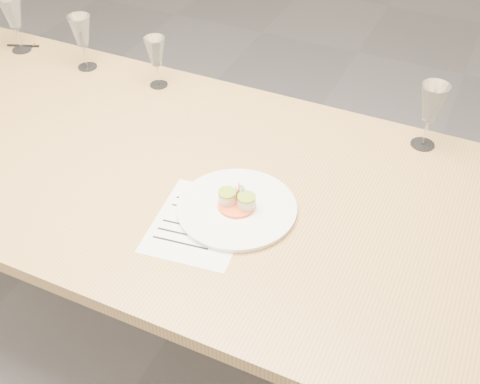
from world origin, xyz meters
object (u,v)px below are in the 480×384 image
at_px(wine_glass_3, 432,104).
at_px(wine_glass_2, 156,53).
at_px(wine_glass_0, 13,14).
at_px(recipe_sheet, 200,222).
at_px(wine_glass_1, 81,32).
at_px(dinner_plate, 237,207).
at_px(dining_table, 163,181).
at_px(ballpoint_pen, 23,46).

bearing_deg(wine_glass_3, wine_glass_2, -177.72).
relative_size(wine_glass_0, wine_glass_3, 1.00).
height_order(recipe_sheet, wine_glass_0, wine_glass_0).
relative_size(wine_glass_0, wine_glass_1, 1.06).
bearing_deg(wine_glass_1, dinner_plate, -29.70).
bearing_deg(recipe_sheet, wine_glass_2, 121.91).
height_order(recipe_sheet, wine_glass_1, wine_glass_1).
relative_size(dining_table, dinner_plate, 7.52).
height_order(wine_glass_1, wine_glass_3, wine_glass_3).
height_order(recipe_sheet, wine_glass_2, wine_glass_2).
relative_size(dining_table, ballpoint_pen, 20.31).
height_order(ballpoint_pen, wine_glass_1, wine_glass_1).
bearing_deg(dinner_plate, dining_table, 162.72).
distance_m(dinner_plate, wine_glass_1, 0.95).
distance_m(dinner_plate, ballpoint_pen, 1.24).
height_order(dining_table, wine_glass_3, wine_glass_3).
distance_m(dining_table, ballpoint_pen, 0.95).
bearing_deg(recipe_sheet, wine_glass_1, 136.36).
relative_size(wine_glass_1, wine_glass_2, 1.10).
relative_size(ballpoint_pen, wine_glass_0, 0.57).
height_order(dining_table, wine_glass_1, wine_glass_1).
xyz_separation_m(dinner_plate, wine_glass_2, (-0.52, 0.47, 0.11)).
bearing_deg(dinner_plate, wine_glass_3, 52.72).
bearing_deg(dinner_plate, ballpoint_pen, 156.44).
relative_size(wine_glass_1, wine_glass_3, 0.95).
distance_m(ballpoint_pen, wine_glass_2, 0.63).
bearing_deg(recipe_sheet, wine_glass_3, 44.93).
xyz_separation_m(ballpoint_pen, wine_glass_3, (1.52, 0.01, 0.14)).
bearing_deg(dinner_plate, wine_glass_1, 150.30).
distance_m(recipe_sheet, ballpoint_pen, 1.22).
distance_m(wine_glass_0, wine_glass_2, 0.61).
bearing_deg(wine_glass_2, wine_glass_1, -179.77).
xyz_separation_m(dinner_plate, wine_glass_0, (-1.13, 0.47, 0.13)).
height_order(dinner_plate, wine_glass_0, wine_glass_0).
bearing_deg(wine_glass_0, dinner_plate, -22.75).
bearing_deg(wine_glass_0, recipe_sheet, -27.67).
relative_size(ballpoint_pen, wine_glass_2, 0.67).
distance_m(wine_glass_0, wine_glass_1, 0.31).
xyz_separation_m(dining_table, wine_glass_3, (0.67, 0.42, 0.21)).
bearing_deg(dinner_plate, wine_glass_0, 157.25).
bearing_deg(ballpoint_pen, wine_glass_0, -82.34).
xyz_separation_m(dining_table, dinner_plate, (0.29, -0.09, 0.08)).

